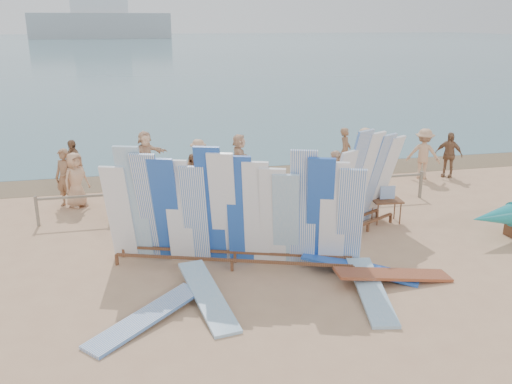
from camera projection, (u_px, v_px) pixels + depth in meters
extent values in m
plane|color=tan|center=(266.00, 248.00, 14.02)|extent=(160.00, 160.00, 0.00)
cube|color=#446D7A|center=(143.00, 45.00, 133.07)|extent=(320.00, 240.00, 0.02)
cube|color=brown|center=(222.00, 175.00, 20.71)|extent=(40.00, 2.60, 0.01)
cube|color=#999EA3|center=(101.00, 26.00, 177.72)|extent=(45.00, 8.00, 8.00)
cube|color=silver|center=(99.00, 3.00, 175.61)|extent=(18.00, 6.00, 6.00)
cube|color=gray|center=(243.00, 186.00, 16.57)|extent=(12.00, 0.06, 0.06)
cube|color=gray|center=(37.00, 211.00, 15.42)|extent=(0.08, 0.08, 0.90)
cube|color=gray|center=(109.00, 206.00, 15.84)|extent=(0.08, 0.08, 0.90)
cube|color=gray|center=(178.00, 201.00, 16.25)|extent=(0.08, 0.08, 0.90)
cube|color=gray|center=(243.00, 197.00, 16.67)|extent=(0.08, 0.08, 0.90)
cube|color=gray|center=(305.00, 193.00, 17.09)|extent=(0.08, 0.08, 0.90)
cube|color=gray|center=(364.00, 188.00, 17.51)|extent=(0.08, 0.08, 0.90)
cube|color=gray|center=(421.00, 185.00, 17.92)|extent=(0.08, 0.08, 0.90)
cube|color=brown|center=(232.00, 260.00, 12.68)|extent=(5.33, 1.92, 0.06)
cube|color=brown|center=(235.00, 252.00, 13.13)|extent=(5.33, 1.92, 0.06)
cube|color=white|center=(120.00, 213.00, 12.92)|extent=(0.78, 0.82, 2.48)
cube|color=#83B2D2|center=(135.00, 204.00, 12.80)|extent=(0.81, 0.92, 2.97)
cube|color=white|center=(151.00, 208.00, 12.78)|extent=(0.86, 1.04, 2.83)
cube|color=blue|center=(167.00, 210.00, 12.75)|extent=(0.84, 0.99, 2.73)
cube|color=white|center=(179.00, 212.00, 12.73)|extent=(0.75, 0.74, 2.67)
cube|color=white|center=(195.00, 215.00, 12.71)|extent=(0.77, 0.80, 2.54)
cube|color=blue|center=(211.00, 206.00, 12.59)|extent=(0.83, 0.97, 3.02)
cube|color=white|center=(224.00, 209.00, 12.58)|extent=(0.85, 1.02, 2.89)
cube|color=blue|center=(240.00, 212.00, 12.55)|extent=(0.79, 0.86, 2.81)
cube|color=white|center=(257.00, 215.00, 12.52)|extent=(0.79, 0.86, 2.70)
cube|color=white|center=(273.00, 218.00, 12.50)|extent=(0.82, 0.92, 2.57)
cube|color=#83B2D2|center=(286.00, 221.00, 12.49)|extent=(0.82, 0.95, 2.45)
cube|color=white|center=(303.00, 210.00, 12.36)|extent=(0.79, 0.86, 2.99)
cube|color=blue|center=(320.00, 214.00, 12.34)|extent=(0.84, 0.99, 2.84)
cube|color=white|center=(333.00, 217.00, 12.32)|extent=(0.81, 0.90, 2.75)
cube|color=white|center=(350.00, 220.00, 12.30)|extent=(0.83, 0.97, 2.61)
cube|color=brown|center=(368.00, 223.00, 15.05)|extent=(1.92, 1.11, 0.06)
cube|color=brown|center=(354.00, 218.00, 15.39)|extent=(1.92, 1.11, 0.06)
cube|color=white|center=(340.00, 195.00, 14.28)|extent=(0.83, 0.85, 2.48)
cube|color=white|center=(352.00, 183.00, 14.54)|extent=(0.91, 0.99, 2.96)
cube|color=white|center=(364.00, 181.00, 14.88)|extent=(0.92, 1.01, 2.84)
cube|color=white|center=(375.00, 180.00, 15.22)|extent=(0.93, 1.03, 2.72)
cube|color=white|center=(384.00, 179.00, 15.51)|extent=(0.94, 1.04, 2.60)
cone|color=teal|center=(494.00, 217.00, 14.22)|extent=(1.41, 0.77, 0.62)
cube|color=brown|center=(387.00, 201.00, 15.66)|extent=(0.87, 0.65, 0.05)
cube|color=white|center=(388.00, 193.00, 15.58)|extent=(0.44, 0.06, 0.39)
cube|color=#83B2D2|center=(208.00, 303.00, 11.29)|extent=(0.99, 2.74, 0.38)
cube|color=blue|center=(359.00, 274.00, 12.62)|extent=(2.56, 1.94, 0.34)
cube|color=#9C4B2A|center=(393.00, 282.00, 12.21)|extent=(2.71, 0.64, 0.38)
cube|color=white|center=(146.00, 322.00, 10.58)|extent=(2.41, 2.18, 0.23)
cube|color=#83B2D2|center=(370.00, 295.00, 11.62)|extent=(1.06, 2.75, 0.28)
cube|color=red|center=(284.00, 192.00, 17.65)|extent=(0.63, 0.59, 0.05)
cube|color=red|center=(284.00, 182.00, 17.79)|extent=(0.55, 0.28, 0.53)
cube|color=red|center=(276.00, 193.00, 17.56)|extent=(0.70, 0.70, 0.05)
cube|color=red|center=(271.00, 184.00, 17.62)|extent=(0.51, 0.44, 0.52)
cube|color=red|center=(308.00, 177.00, 18.30)|extent=(0.55, 0.83, 0.58)
cube|color=red|center=(306.00, 164.00, 18.48)|extent=(0.49, 0.22, 0.36)
imported|color=beige|center=(334.00, 175.00, 17.79)|extent=(0.39, 0.78, 1.59)
imported|color=tan|center=(365.00, 152.00, 20.43)|extent=(0.58, 1.21, 1.82)
imported|color=#8C6042|center=(345.00, 151.00, 20.67)|extent=(0.67, 0.73, 1.78)
imported|color=#8C6042|center=(65.00, 178.00, 16.96)|extent=(0.77, 0.66, 1.86)
imported|color=#8C6042|center=(449.00, 155.00, 20.24)|extent=(1.02, 1.00, 1.70)
imported|color=beige|center=(239.00, 157.00, 19.93)|extent=(0.65, 1.62, 1.70)
imported|color=beige|center=(146.00, 155.00, 19.92)|extent=(1.70, 1.37, 1.81)
imported|color=#8C6042|center=(74.00, 164.00, 18.98)|extent=(0.95, 1.05, 1.70)
imported|color=tan|center=(199.00, 161.00, 19.46)|extent=(1.10, 0.95, 1.61)
imported|color=tan|center=(76.00, 180.00, 16.93)|extent=(0.92, 0.87, 1.76)
imported|color=#8C6042|center=(193.00, 178.00, 17.35)|extent=(0.89, 1.00, 1.61)
imported|color=beige|center=(142.00, 184.00, 16.47)|extent=(0.87, 0.95, 1.80)
imported|color=tan|center=(424.00, 154.00, 20.02)|extent=(1.28, 1.08, 1.87)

